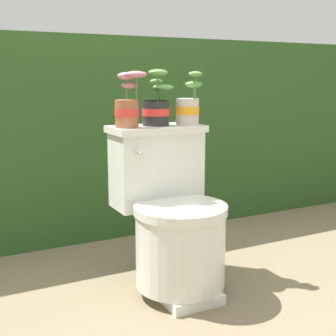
{
  "coord_description": "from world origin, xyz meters",
  "views": [
    {
      "loc": [
        -0.85,
        -1.7,
        0.93
      ],
      "look_at": [
        0.07,
        0.09,
        0.54
      ],
      "focal_mm": 50.0,
      "sensor_mm": 36.0,
      "label": 1
    }
  ],
  "objects_px": {
    "potted_plant_left": "(128,105)",
    "potted_plant_middle": "(188,107)",
    "potted_plant_midleft": "(156,107)",
    "toilet": "(172,218)"
  },
  "relations": [
    {
      "from": "potted_plant_left",
      "to": "potted_plant_midleft",
      "type": "distance_m",
      "value": 0.15
    },
    {
      "from": "toilet",
      "to": "potted_plant_middle",
      "type": "height_order",
      "value": "potted_plant_middle"
    },
    {
      "from": "potted_plant_midleft",
      "to": "potted_plant_middle",
      "type": "height_order",
      "value": "potted_plant_midleft"
    },
    {
      "from": "potted_plant_left",
      "to": "potted_plant_middle",
      "type": "distance_m",
      "value": 0.3
    },
    {
      "from": "toilet",
      "to": "potted_plant_left",
      "type": "height_order",
      "value": "potted_plant_left"
    },
    {
      "from": "toilet",
      "to": "potted_plant_midleft",
      "type": "distance_m",
      "value": 0.5
    },
    {
      "from": "toilet",
      "to": "potted_plant_left",
      "type": "xyz_separation_m",
      "value": [
        -0.15,
        0.13,
        0.49
      ]
    },
    {
      "from": "potted_plant_midleft",
      "to": "potted_plant_middle",
      "type": "relative_size",
      "value": 1.04
    },
    {
      "from": "toilet",
      "to": "potted_plant_middle",
      "type": "bearing_deg",
      "value": 39.94
    },
    {
      "from": "potted_plant_left",
      "to": "potted_plant_midleft",
      "type": "bearing_deg",
      "value": 9.21
    }
  ]
}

